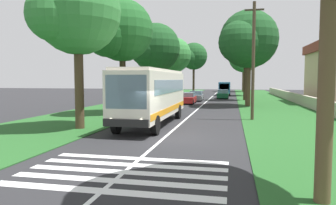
% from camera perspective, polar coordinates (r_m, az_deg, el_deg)
% --- Properties ---
extents(ground, '(160.00, 160.00, 0.00)m').
position_cam_1_polar(ground, '(16.53, -0.76, -6.51)').
color(ground, '#262628').
extents(grass_verge_left, '(120.00, 8.00, 0.04)m').
position_cam_1_polar(grass_verge_left, '(33.14, -9.06, -1.09)').
color(grass_verge_left, '#235623').
rests_on(grass_verge_left, ground).
extents(grass_verge_right, '(120.00, 8.00, 0.04)m').
position_cam_1_polar(grass_verge_right, '(31.37, 20.24, -1.61)').
color(grass_verge_right, '#235623').
rests_on(grass_verge_right, ground).
extents(centre_line, '(110.00, 0.16, 0.01)m').
position_cam_1_polar(centre_line, '(31.21, 5.17, -1.42)').
color(centre_line, silver).
rests_on(centre_line, ground).
extents(coach_bus, '(11.16, 2.62, 3.73)m').
position_cam_1_polar(coach_bus, '(21.27, -2.77, 1.72)').
color(coach_bus, silver).
rests_on(coach_bus, ground).
extents(zebra_crossing, '(4.05, 6.80, 0.01)m').
position_cam_1_polar(zebra_crossing, '(10.76, -8.00, -12.46)').
color(zebra_crossing, silver).
rests_on(zebra_crossing, ground).
extents(trailing_car_0, '(4.30, 1.78, 1.43)m').
position_cam_1_polar(trailing_car_0, '(39.47, 3.64, 0.75)').
color(trailing_car_0, '#B21E1E').
rests_on(trailing_car_0, ground).
extents(trailing_car_1, '(4.30, 1.78, 1.43)m').
position_cam_1_polar(trailing_car_1, '(44.80, 5.17, 1.16)').
color(trailing_car_1, gray).
rests_on(trailing_car_1, ground).
extents(trailing_car_2, '(4.30, 1.78, 1.43)m').
position_cam_1_polar(trailing_car_2, '(50.73, 9.98, 1.47)').
color(trailing_car_2, '#145933').
rests_on(trailing_car_2, ground).
extents(trailing_minibus_0, '(6.00, 2.14, 2.53)m').
position_cam_1_polar(trailing_minibus_0, '(61.03, 10.29, 2.76)').
color(trailing_minibus_0, teal).
rests_on(trailing_minibus_0, ground).
extents(roadside_tree_left_0, '(6.52, 5.23, 9.20)m').
position_cam_1_polar(roadside_tree_left_0, '(46.87, 0.86, 8.43)').
color(roadside_tree_left_0, '#4C3826').
rests_on(roadside_tree_left_0, grass_verge_left).
extents(roadside_tree_left_1, '(6.22, 5.26, 9.79)m').
position_cam_1_polar(roadside_tree_left_1, '(20.59, -16.31, 15.15)').
color(roadside_tree_left_1, '#4C3826').
rests_on(roadside_tree_left_1, grass_verge_left).
extents(roadside_tree_left_2, '(6.53, 5.55, 10.04)m').
position_cam_1_polar(roadside_tree_left_2, '(28.26, -8.88, 12.55)').
color(roadside_tree_left_2, '#3D2D1E').
rests_on(roadside_tree_left_2, grass_verge_left).
extents(roadside_tree_left_3, '(7.15, 5.90, 9.79)m').
position_cam_1_polar(roadside_tree_left_3, '(38.58, -2.34, 9.64)').
color(roadside_tree_left_3, '#4C3826').
rests_on(roadside_tree_left_3, grass_verge_left).
extents(roadside_tree_left_4, '(7.10, 6.00, 11.14)m').
position_cam_1_polar(roadside_tree_left_4, '(70.28, 4.55, 8.27)').
color(roadside_tree_left_4, '#3D2D1E').
rests_on(roadside_tree_left_4, grass_verge_left).
extents(roadside_tree_right_0, '(7.94, 6.60, 10.83)m').
position_cam_1_polar(roadside_tree_right_0, '(36.89, 14.18, 10.85)').
color(roadside_tree_right_0, '#4C3826').
rests_on(roadside_tree_right_0, grass_verge_right).
extents(roadside_tree_right_1, '(5.97, 4.91, 9.97)m').
position_cam_1_polar(roadside_tree_right_1, '(46.99, 13.73, 9.43)').
color(roadside_tree_right_1, '#3D2D1E').
rests_on(roadside_tree_right_1, grass_verge_right).
extents(roadside_tree_right_3, '(8.24, 7.23, 11.95)m').
position_cam_1_polar(roadside_tree_right_3, '(79.17, 13.53, 7.87)').
color(roadside_tree_right_3, brown).
rests_on(roadside_tree_right_3, grass_verge_right).
extents(roadside_tree_right_4, '(6.05, 4.95, 9.61)m').
position_cam_1_polar(roadside_tree_right_4, '(59.59, 14.18, 7.92)').
color(roadside_tree_right_4, '#4C3826').
rests_on(roadside_tree_right_4, grass_verge_right).
extents(utility_pole, '(0.24, 1.40, 8.76)m').
position_cam_1_polar(utility_pole, '(24.34, 15.30, 7.59)').
color(utility_pole, '#473828').
rests_on(utility_pole, grass_verge_right).
extents(roadside_wall, '(70.00, 0.40, 1.21)m').
position_cam_1_polar(roadside_wall, '(36.84, 24.34, 0.09)').
color(roadside_wall, '#B2A893').
rests_on(roadside_wall, grass_verge_right).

